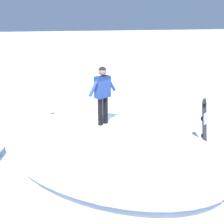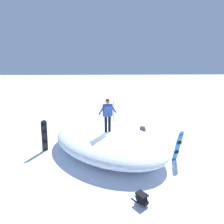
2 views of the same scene
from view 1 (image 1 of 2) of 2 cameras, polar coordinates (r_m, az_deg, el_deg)
The scene contains 5 objects.
ground at distance 7.86m, azimuth -1.83°, elevation -10.76°, with size 240.00×240.00×0.00m, color white.
snow_mound at distance 7.30m, azimuth -0.98°, elevation -7.91°, with size 6.84×4.42×1.20m, color white.
snowboarder_standing at distance 7.01m, azimuth -2.13°, elevation 4.79°, with size 0.95×0.49×1.66m.
snowboard_primary_upright at distance 8.61m, azimuth 20.13°, elevation -2.54°, with size 0.38×0.36×1.74m.
backpack_far at distance 10.85m, azimuth -13.03°, elevation -1.33°, with size 0.56×0.66×0.37m.
Camera 1 is at (2.20, 6.41, 3.97)m, focal length 40.44 mm.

